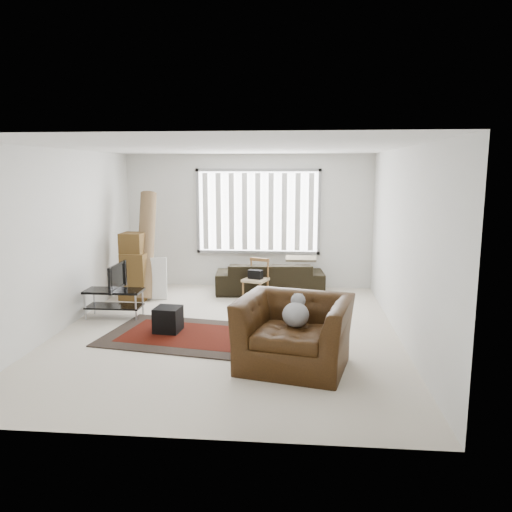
{
  "coord_description": "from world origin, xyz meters",
  "views": [
    {
      "loc": [
        1.06,
        -7.07,
        2.4
      ],
      "look_at": [
        0.37,
        0.62,
        1.05
      ],
      "focal_mm": 35.0,
      "sensor_mm": 36.0,
      "label": 1
    }
  ],
  "objects_px": {
    "sofa": "(270,273)",
    "armchair": "(294,327)",
    "side_chair": "(256,277)",
    "tv_stand": "(114,297)",
    "moving_boxes": "(135,268)"
  },
  "relations": [
    {
      "from": "moving_boxes",
      "to": "sofa",
      "type": "distance_m",
      "value": 2.57
    },
    {
      "from": "sofa",
      "to": "side_chair",
      "type": "height_order",
      "value": "sofa"
    },
    {
      "from": "tv_stand",
      "to": "armchair",
      "type": "xyz_separation_m",
      "value": [
        2.96,
        -1.79,
        0.16
      ]
    },
    {
      "from": "moving_boxes",
      "to": "side_chair",
      "type": "xyz_separation_m",
      "value": [
        2.25,
        0.13,
        -0.15
      ]
    },
    {
      "from": "moving_boxes",
      "to": "sofa",
      "type": "height_order",
      "value": "moving_boxes"
    },
    {
      "from": "moving_boxes",
      "to": "tv_stand",
      "type": "bearing_deg",
      "value": -87.89
    },
    {
      "from": "tv_stand",
      "to": "armchair",
      "type": "bearing_deg",
      "value": -31.19
    },
    {
      "from": "moving_boxes",
      "to": "armchair",
      "type": "height_order",
      "value": "moving_boxes"
    },
    {
      "from": "moving_boxes",
      "to": "sofa",
      "type": "xyz_separation_m",
      "value": [
        2.47,
        0.68,
        -0.18
      ]
    },
    {
      "from": "tv_stand",
      "to": "moving_boxes",
      "type": "distance_m",
      "value": 1.22
    },
    {
      "from": "tv_stand",
      "to": "sofa",
      "type": "distance_m",
      "value": 3.07
    },
    {
      "from": "tv_stand",
      "to": "armchair",
      "type": "relative_size",
      "value": 0.6
    },
    {
      "from": "sofa",
      "to": "armchair",
      "type": "relative_size",
      "value": 1.35
    },
    {
      "from": "sofa",
      "to": "side_chair",
      "type": "xyz_separation_m",
      "value": [
        -0.22,
        -0.55,
        0.02
      ]
    },
    {
      "from": "armchair",
      "to": "moving_boxes",
      "type": "bearing_deg",
      "value": 148.11
    }
  ]
}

